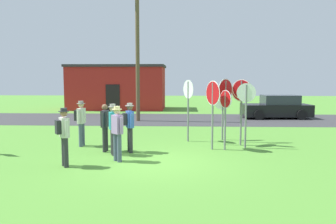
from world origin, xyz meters
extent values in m
plane|color=#518E33|center=(0.00, 0.00, 0.00)|extent=(80.00, 80.00, 0.00)
cube|color=#38383A|center=(0.00, 11.09, 0.00)|extent=(60.00, 6.40, 0.01)
cube|color=#B2231E|center=(-4.66, 18.16, 1.74)|extent=(7.80, 3.91, 3.48)
cube|color=#383333|center=(-4.66, 18.16, 3.58)|extent=(8.00, 4.11, 0.20)
cube|color=black|center=(-4.66, 16.19, 1.05)|extent=(1.10, 0.08, 2.10)
cylinder|color=brown|center=(-1.88, 10.19, 4.14)|extent=(0.24, 0.24, 8.28)
cube|color=black|center=(6.88, 11.94, 0.53)|extent=(4.38, 2.01, 0.76)
cube|color=#2D333D|center=(7.13, 11.96, 1.21)|extent=(2.31, 1.64, 0.60)
cylinder|color=black|center=(5.59, 10.98, 0.32)|extent=(0.65, 0.25, 0.64)
cylinder|color=black|center=(5.50, 12.78, 0.32)|extent=(0.65, 0.25, 0.64)
cylinder|color=black|center=(8.26, 11.11, 0.32)|extent=(0.65, 0.25, 0.64)
cylinder|color=black|center=(8.17, 12.91, 0.32)|extent=(0.65, 0.25, 0.64)
cylinder|color=slate|center=(1.93, 1.98, 1.22)|extent=(0.09, 0.09, 2.44)
cylinder|color=white|center=(1.93, 1.98, 2.06)|extent=(0.43, 0.80, 0.90)
cylinder|color=#B70F14|center=(1.92, 1.98, 2.06)|extent=(0.40, 0.74, 0.83)
cylinder|color=slate|center=(2.50, 2.88, 1.25)|extent=(0.10, 0.10, 2.51)
cylinder|color=white|center=(2.50, 2.88, 2.14)|extent=(0.61, 0.64, 0.88)
cylinder|color=#B70F14|center=(2.50, 2.88, 2.14)|extent=(0.57, 0.60, 0.81)
cylinder|color=slate|center=(1.07, 3.56, 1.23)|extent=(0.10, 0.10, 2.47)
cylinder|color=white|center=(1.07, 3.56, 2.15)|extent=(0.40, 0.66, 0.76)
cylinder|color=#B70F14|center=(1.08, 3.56, 2.15)|extent=(0.37, 0.61, 0.71)
cylinder|color=slate|center=(3.19, 2.32, 1.18)|extent=(0.08, 0.08, 2.36)
cylinder|color=white|center=(3.19, 2.32, 2.06)|extent=(0.69, 0.17, 0.70)
cylinder|color=#B70F14|center=(3.19, 2.33, 2.06)|extent=(0.64, 0.16, 0.65)
cylinder|color=slate|center=(2.53, 3.96, 1.03)|extent=(0.09, 0.09, 2.05)
cylinder|color=white|center=(2.53, 3.96, 1.70)|extent=(0.81, 0.27, 0.84)
cylinder|color=#B70F14|center=(2.52, 3.97, 1.70)|extent=(0.75, 0.25, 0.78)
cylinder|color=slate|center=(3.22, 3.48, 1.24)|extent=(0.10, 0.16, 2.48)
cylinder|color=white|center=(3.22, 3.48, 2.10)|extent=(0.88, 0.23, 0.90)
cylinder|color=#B70F14|center=(3.22, 3.47, 2.10)|extent=(0.82, 0.22, 0.83)
cylinder|color=slate|center=(3.10, 2.80, 1.25)|extent=(0.10, 0.10, 2.49)
cylinder|color=white|center=(3.10, 2.80, 2.18)|extent=(0.65, 0.39, 0.75)
cylinder|color=#B70F14|center=(3.10, 2.79, 2.18)|extent=(0.61, 0.36, 0.69)
cylinder|color=slate|center=(2.38, 1.91, 1.06)|extent=(0.10, 0.10, 2.12)
cylinder|color=white|center=(2.38, 1.91, 1.85)|extent=(0.33, 0.58, 0.65)
cylinder|color=#B70F14|center=(2.37, 1.91, 1.85)|extent=(0.31, 0.53, 0.61)
cylinder|color=#2D2D33|center=(-1.03, 1.48, 0.44)|extent=(0.14, 0.14, 0.88)
cylinder|color=#2D2D33|center=(-0.96, 1.27, 0.44)|extent=(0.14, 0.14, 0.88)
cube|color=#3860B7|center=(-1.00, 1.38, 1.17)|extent=(0.33, 0.42, 0.58)
cylinder|color=#3860B7|center=(-1.08, 1.60, 1.15)|extent=(0.09, 0.09, 0.52)
cylinder|color=#3860B7|center=(-0.91, 1.15, 1.15)|extent=(0.09, 0.09, 0.52)
sphere|color=brown|center=(-1.00, 1.38, 1.58)|extent=(0.21, 0.21, 0.21)
cylinder|color=gray|center=(-1.00, 1.38, 1.64)|extent=(0.32, 0.31, 0.02)
cylinder|color=gray|center=(-1.00, 1.38, 1.69)|extent=(0.19, 0.19, 0.09)
cube|color=#232328|center=(-1.15, 1.32, 1.19)|extent=(0.22, 0.29, 0.40)
cylinder|color=#2D2D33|center=(-1.54, 1.04, 0.44)|extent=(0.14, 0.14, 0.88)
cylinder|color=#2D2D33|center=(-1.46, 0.83, 0.44)|extent=(0.14, 0.14, 0.88)
cube|color=teal|center=(-1.50, 0.93, 1.17)|extent=(0.34, 0.42, 0.58)
cylinder|color=teal|center=(-1.59, 1.16, 1.15)|extent=(0.09, 0.09, 0.52)
cylinder|color=teal|center=(-1.41, 0.71, 1.15)|extent=(0.09, 0.09, 0.52)
sphere|color=tan|center=(-1.50, 0.93, 1.58)|extent=(0.21, 0.21, 0.21)
cylinder|color=gray|center=(-1.50, 0.93, 1.64)|extent=(0.31, 0.31, 0.02)
cylinder|color=gray|center=(-1.50, 0.93, 1.69)|extent=(0.19, 0.19, 0.09)
cylinder|color=#2D2D33|center=(-1.89, 1.58, 0.44)|extent=(0.14, 0.14, 0.88)
cylinder|color=#2D2D33|center=(-1.90, 1.36, 0.44)|extent=(0.14, 0.14, 0.88)
cube|color=#333338|center=(-1.89, 1.47, 1.17)|extent=(0.24, 0.37, 0.58)
cylinder|color=#333338|center=(-1.88, 1.71, 1.15)|extent=(0.09, 0.09, 0.52)
cylinder|color=#333338|center=(-1.91, 1.23, 1.15)|extent=(0.09, 0.09, 0.52)
sphere|color=brown|center=(-1.89, 1.47, 1.58)|extent=(0.21, 0.21, 0.21)
cylinder|color=#4C5670|center=(-1.26, 0.13, 0.44)|extent=(0.14, 0.14, 0.88)
cylinder|color=#4C5670|center=(-1.11, -0.04, 0.44)|extent=(0.14, 0.14, 0.88)
cube|color=#9E7AB2|center=(-1.18, 0.04, 1.17)|extent=(0.40, 0.41, 0.58)
cylinder|color=#9E7AB2|center=(-1.34, 0.22, 1.15)|extent=(0.09, 0.09, 0.52)
cylinder|color=#9E7AB2|center=(-1.02, -0.13, 1.15)|extent=(0.09, 0.09, 0.52)
sphere|color=beige|center=(-1.18, 0.04, 1.58)|extent=(0.21, 0.21, 0.21)
cylinder|color=beige|center=(-1.18, 0.04, 1.64)|extent=(0.31, 0.32, 0.02)
cylinder|color=beige|center=(-1.18, 0.04, 1.69)|extent=(0.19, 0.19, 0.09)
cylinder|color=#2D2D33|center=(-2.67, -0.56, 0.44)|extent=(0.14, 0.14, 0.88)
cylinder|color=#2D2D33|center=(-2.55, -0.74, 0.44)|extent=(0.14, 0.14, 0.88)
cube|color=beige|center=(-2.61, -0.65, 1.17)|extent=(0.38, 0.42, 0.58)
cylinder|color=beige|center=(-2.74, -0.45, 1.15)|extent=(0.09, 0.09, 0.52)
cylinder|color=beige|center=(-2.47, -0.85, 1.15)|extent=(0.09, 0.09, 0.52)
sphere|color=#9E7051|center=(-2.61, -0.65, 1.58)|extent=(0.21, 0.21, 0.21)
cylinder|color=#333338|center=(-2.61, -0.65, 1.64)|extent=(0.32, 0.31, 0.02)
cylinder|color=#333338|center=(-2.61, -0.65, 1.69)|extent=(0.19, 0.19, 0.09)
cube|color=#232328|center=(-2.75, -0.75, 1.19)|extent=(0.26, 0.29, 0.40)
cylinder|color=#4C5670|center=(-3.00, 2.48, 0.44)|extent=(0.14, 0.14, 0.88)
cylinder|color=#4C5670|center=(-3.02, 2.26, 0.44)|extent=(0.14, 0.14, 0.88)
cube|color=beige|center=(-3.01, 2.37, 1.17)|extent=(0.26, 0.38, 0.58)
cylinder|color=beige|center=(-2.99, 2.61, 1.15)|extent=(0.09, 0.09, 0.52)
cylinder|color=beige|center=(-3.04, 2.13, 1.15)|extent=(0.09, 0.09, 0.52)
sphere|color=tan|center=(-3.01, 2.37, 1.58)|extent=(0.21, 0.21, 0.21)
cylinder|color=gray|center=(-3.01, 2.37, 1.64)|extent=(0.32, 0.32, 0.02)
cylinder|color=gray|center=(-3.01, 2.37, 1.69)|extent=(0.19, 0.19, 0.09)
cube|color=#232328|center=(-3.18, 2.39, 1.19)|extent=(0.17, 0.27, 0.40)
camera|label=1|loc=(0.86, -10.38, 2.61)|focal=36.52mm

